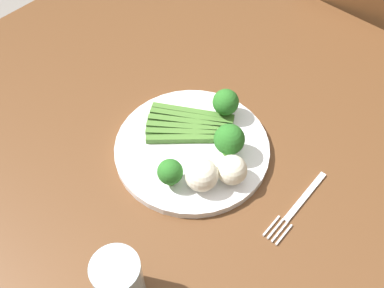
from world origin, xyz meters
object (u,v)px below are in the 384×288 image
dining_table (223,181)px  chair (360,61)px  fork (297,206)px  water_glass (119,282)px  cauliflower_near_fork (202,175)px  plate (192,148)px  cauliflower_outer_edge (232,170)px  asparagus_bundle (190,125)px  broccoli_left (226,103)px  broccoli_near_center (229,140)px  broccoli_back_right (170,172)px

dining_table → chair: (0.02, -0.64, -0.13)m
fork → water_glass: (0.10, 0.29, 0.05)m
chair → cauliflower_near_fork: 0.78m
plate → cauliflower_outer_edge: cauliflower_outer_edge is taller
fork → dining_table: bearing=-95.1°
chair → fork: chair is taller
asparagus_bundle → cauliflower_outer_edge: 0.13m
chair → plate: size_ratio=3.14×
broccoli_left → dining_table: bearing=131.7°
chair → broccoli_near_center: (-0.03, 0.65, 0.28)m
broccoli_left → fork: broccoli_left is taller
broccoli_left → cauliflower_outer_edge: 0.14m
plate → water_glass: water_glass is taller
chair → plate: bearing=79.0°
broccoli_back_right → plate: bearing=-72.5°
dining_table → broccoli_left: bearing=-48.3°
cauliflower_near_fork → asparagus_bundle: bearing=-39.1°
asparagus_bundle → broccoli_back_right: (-0.06, 0.11, 0.02)m
fork → broccoli_near_center: bearing=-92.0°
broccoli_back_right → cauliflower_near_fork: 0.05m
plate → cauliflower_near_fork: (-0.07, 0.05, 0.04)m
broccoli_near_center → broccoli_back_right: broccoli_near_center is taller
broccoli_left → cauliflower_near_fork: bearing=115.7°
chair → plate: chair is taller
plate → broccoli_near_center: (-0.06, -0.03, 0.05)m
chair → asparagus_bundle: size_ratio=5.17×
dining_table → fork: (-0.16, 0.01, 0.10)m
dining_table → cauliflower_outer_edge: bearing=136.4°
broccoli_left → broccoli_back_right: broccoli_left is taller
broccoli_near_center → cauliflower_outer_edge: (-0.04, 0.04, -0.01)m
chair → broccoli_back_right: bearing=81.2°
broccoli_left → water_glass: 0.37m
dining_table → cauliflower_near_fork: 0.17m
cauliflower_near_fork → fork: bearing=-150.4°
cauliflower_near_fork → water_glass: size_ratio=0.56×
water_glass → cauliflower_near_fork: bearing=-80.4°
plate → cauliflower_near_fork: cauliflower_near_fork is taller
asparagus_bundle → broccoli_back_right: 0.13m
asparagus_bundle → broccoli_near_center: broccoli_near_center is taller
cauliflower_outer_edge → broccoli_back_right: bearing=46.5°
asparagus_bundle → cauliflower_near_fork: bearing=106.2°
chair → plate: 0.72m
dining_table → plate: plate is taller
asparagus_bundle → broccoli_left: broccoli_left is taller
broccoli_near_center → asparagus_bundle: bearing=0.9°
fork → water_glass: size_ratio=1.67×
chair → broccoli_left: (0.03, 0.59, 0.27)m
chair → broccoli_near_center: 0.71m
chair → cauliflower_near_fork: size_ratio=15.59×
dining_table → cauliflower_near_fork: (-0.02, 0.09, 0.14)m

